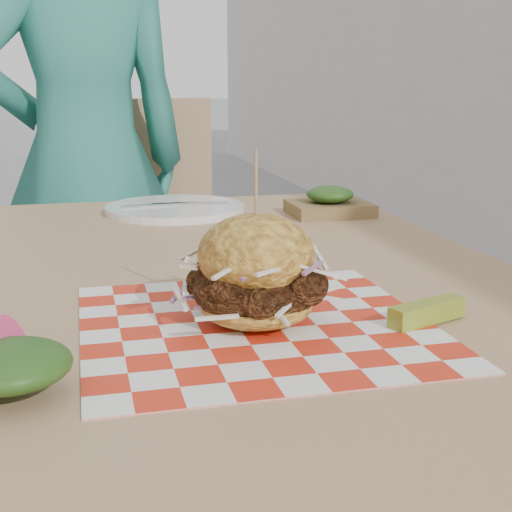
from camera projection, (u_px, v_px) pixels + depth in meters
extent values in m
imported|color=#2D8372|center=(86.00, 163.00, 1.85)|extent=(0.64, 0.49, 1.58)
cube|color=tan|center=(218.00, 282.00, 0.98)|extent=(0.80, 1.20, 0.04)
cylinder|color=#333338|center=(13.00, 395.00, 1.50)|extent=(0.05, 0.05, 0.71)
cylinder|color=#333338|center=(319.00, 365.00, 1.66)|extent=(0.05, 0.05, 0.71)
cube|color=tan|center=(152.00, 284.00, 1.98)|extent=(0.47, 0.47, 0.04)
cube|color=tan|center=(134.00, 185.00, 2.10)|extent=(0.42, 0.09, 0.50)
cylinder|color=#333338|center=(101.00, 399.00, 1.81)|extent=(0.03, 0.03, 0.43)
cylinder|color=#333338|center=(235.00, 378.00, 1.93)|extent=(0.03, 0.03, 0.43)
cylinder|color=#333338|center=(82.00, 350.00, 2.13)|extent=(0.03, 0.03, 0.43)
cylinder|color=#333338|center=(198.00, 335.00, 2.26)|extent=(0.03, 0.03, 0.43)
cube|color=red|center=(256.00, 324.00, 0.75)|extent=(0.36, 0.36, 0.00)
ellipsoid|color=gold|center=(256.00, 305.00, 0.74)|extent=(0.12, 0.12, 0.04)
ellipsoid|color=brown|center=(256.00, 290.00, 0.74)|extent=(0.13, 0.12, 0.07)
ellipsoid|color=gold|center=(256.00, 255.00, 0.73)|extent=(0.12, 0.12, 0.08)
cylinder|color=tan|center=(256.00, 194.00, 0.71)|extent=(0.00, 0.00, 0.09)
cube|color=olive|center=(427.00, 312.00, 0.75)|extent=(0.10, 0.05, 0.02)
ellipsoid|color=#3F1419|center=(27.00, 368.00, 0.60)|extent=(0.08, 0.08, 0.03)
ellipsoid|color=#174313|center=(12.00, 359.00, 0.62)|extent=(0.08, 0.08, 0.03)
ellipsoid|color=#174313|center=(7.00, 381.00, 0.57)|extent=(0.08, 0.08, 0.03)
cylinder|color=#DA3C70|center=(11.00, 338.00, 0.61)|extent=(0.05, 0.05, 0.04)
cylinder|color=white|center=(175.00, 209.00, 1.39)|extent=(0.27, 0.27, 0.01)
cube|color=silver|center=(160.00, 205.00, 1.38)|extent=(0.15, 0.03, 0.00)
cube|color=silver|center=(190.00, 204.00, 1.39)|extent=(0.15, 0.03, 0.00)
cube|color=olive|center=(330.00, 209.00, 1.36)|extent=(0.15, 0.12, 0.02)
ellipsoid|color=#174313|center=(330.00, 194.00, 1.35)|extent=(0.09, 0.09, 0.03)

